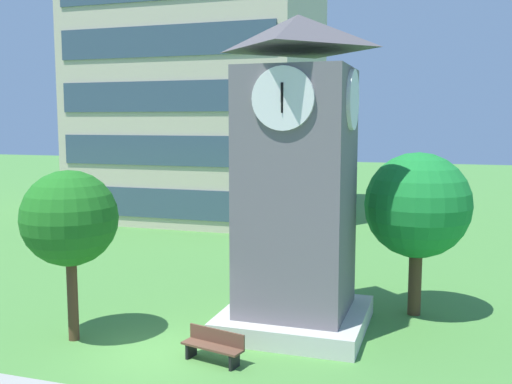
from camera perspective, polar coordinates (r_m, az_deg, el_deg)
ground_plane at (r=17.18m, az=-10.11°, el=-15.49°), size 160.00×160.00×0.00m
office_building at (r=40.79m, az=-5.53°, el=18.06°), size 15.01×11.21×28.80m
clock_tower at (r=17.98m, az=4.03°, el=-0.13°), size 4.40×4.40×9.71m
park_bench at (r=16.35m, az=-4.20°, el=-14.85°), size 1.86×0.89×0.88m
tree_by_building at (r=17.86m, az=-17.90°, el=-2.54°), size 2.83×2.83×5.13m
tree_streetside at (r=20.01m, az=15.62°, el=-1.33°), size 3.53×3.53×5.53m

